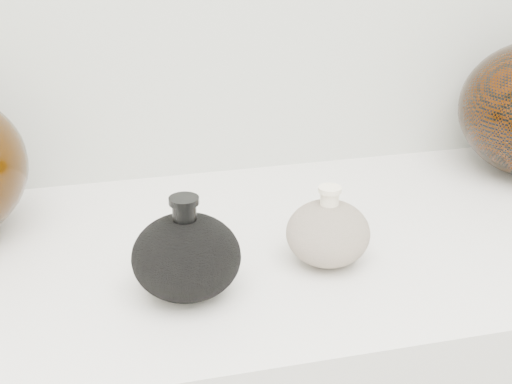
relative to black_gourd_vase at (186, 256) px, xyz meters
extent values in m
cube|color=silver|center=(0.11, 0.10, -0.06)|extent=(1.20, 0.50, 0.03)
ellipsoid|color=black|center=(0.00, 0.00, 0.00)|extent=(0.13, 0.13, 0.09)
cylinder|color=black|center=(0.00, 0.00, 0.05)|extent=(0.03, 0.03, 0.03)
cylinder|color=black|center=(0.00, 0.00, 0.07)|extent=(0.03, 0.03, 0.01)
ellipsoid|color=beige|center=(0.18, 0.03, -0.01)|extent=(0.13, 0.13, 0.08)
cylinder|color=beige|center=(0.18, 0.03, 0.04)|extent=(0.03, 0.03, 0.02)
cylinder|color=beige|center=(0.18, 0.03, 0.05)|extent=(0.04, 0.04, 0.01)
camera|label=1|loc=(-0.09, -0.68, 0.38)|focal=50.00mm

